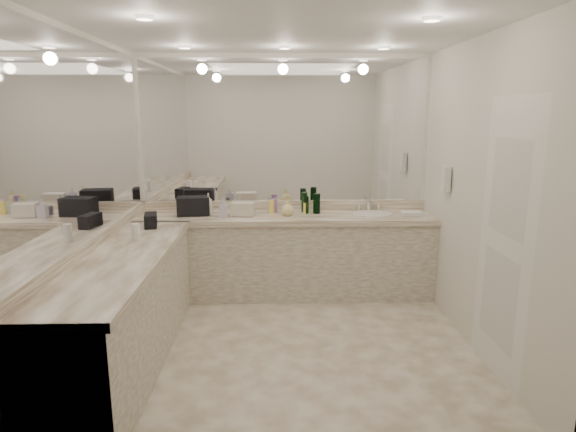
{
  "coord_description": "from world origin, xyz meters",
  "views": [
    {
      "loc": [
        -0.1,
        -3.88,
        1.98
      ],
      "look_at": [
        0.02,
        0.4,
        1.06
      ],
      "focal_mm": 30.0,
      "sensor_mm": 36.0,
      "label": 1
    }
  ],
  "objects_px": {
    "hand_towel": "(411,213)",
    "soap_bottle_a": "(208,204)",
    "sink": "(372,215)",
    "soap_bottle_c": "(287,208)",
    "cream_cosmetic_case": "(243,209)",
    "black_toiletry_bag": "(193,206)",
    "wall_phone": "(446,179)",
    "soap_bottle_b": "(224,208)"
  },
  "relations": [
    {
      "from": "hand_towel",
      "to": "soap_bottle_a",
      "type": "xyz_separation_m",
      "value": [
        -2.18,
        0.08,
        0.1
      ]
    },
    {
      "from": "sink",
      "to": "hand_towel",
      "type": "bearing_deg",
      "value": -8.53
    },
    {
      "from": "hand_towel",
      "to": "soap_bottle_c",
      "type": "relative_size",
      "value": 1.24
    },
    {
      "from": "cream_cosmetic_case",
      "to": "soap_bottle_a",
      "type": "height_order",
      "value": "soap_bottle_a"
    },
    {
      "from": "hand_towel",
      "to": "sink",
      "type": "bearing_deg",
      "value": 171.47
    },
    {
      "from": "black_toiletry_bag",
      "to": "hand_towel",
      "type": "height_order",
      "value": "black_toiletry_bag"
    },
    {
      "from": "wall_phone",
      "to": "cream_cosmetic_case",
      "type": "height_order",
      "value": "wall_phone"
    },
    {
      "from": "hand_towel",
      "to": "soap_bottle_b",
      "type": "xyz_separation_m",
      "value": [
        -2.01,
        -0.03,
        0.08
      ]
    },
    {
      "from": "sink",
      "to": "soap_bottle_c",
      "type": "height_order",
      "value": "soap_bottle_c"
    },
    {
      "from": "wall_phone",
      "to": "soap_bottle_a",
      "type": "bearing_deg",
      "value": 167.58
    },
    {
      "from": "wall_phone",
      "to": "hand_towel",
      "type": "relative_size",
      "value": 1.1
    },
    {
      "from": "soap_bottle_c",
      "to": "black_toiletry_bag",
      "type": "bearing_deg",
      "value": 176.41
    },
    {
      "from": "wall_phone",
      "to": "black_toiletry_bag",
      "type": "xyz_separation_m",
      "value": [
        -2.53,
        0.52,
        -0.35
      ]
    },
    {
      "from": "wall_phone",
      "to": "black_toiletry_bag",
      "type": "height_order",
      "value": "wall_phone"
    },
    {
      "from": "sink",
      "to": "cream_cosmetic_case",
      "type": "distance_m",
      "value": 1.4
    },
    {
      "from": "cream_cosmetic_case",
      "to": "hand_towel",
      "type": "height_order",
      "value": "cream_cosmetic_case"
    },
    {
      "from": "wall_phone",
      "to": "soap_bottle_b",
      "type": "xyz_separation_m",
      "value": [
        -2.2,
        0.41,
        -0.35
      ]
    },
    {
      "from": "cream_cosmetic_case",
      "to": "soap_bottle_c",
      "type": "height_order",
      "value": "soap_bottle_c"
    },
    {
      "from": "black_toiletry_bag",
      "to": "cream_cosmetic_case",
      "type": "relative_size",
      "value": 1.43
    },
    {
      "from": "black_toiletry_bag",
      "to": "soap_bottle_b",
      "type": "bearing_deg",
      "value": -18.18
    },
    {
      "from": "soap_bottle_a",
      "to": "soap_bottle_c",
      "type": "relative_size",
      "value": 1.34
    },
    {
      "from": "sink",
      "to": "black_toiletry_bag",
      "type": "distance_m",
      "value": 1.93
    },
    {
      "from": "soap_bottle_b",
      "to": "soap_bottle_c",
      "type": "relative_size",
      "value": 1.13
    },
    {
      "from": "cream_cosmetic_case",
      "to": "soap_bottle_b",
      "type": "height_order",
      "value": "soap_bottle_b"
    },
    {
      "from": "wall_phone",
      "to": "soap_bottle_b",
      "type": "relative_size",
      "value": 1.21
    },
    {
      "from": "black_toiletry_bag",
      "to": "soap_bottle_b",
      "type": "distance_m",
      "value": 0.35
    },
    {
      "from": "cream_cosmetic_case",
      "to": "hand_towel",
      "type": "relative_size",
      "value": 1.1
    },
    {
      "from": "wall_phone",
      "to": "cream_cosmetic_case",
      "type": "distance_m",
      "value": 2.09
    },
    {
      "from": "sink",
      "to": "cream_cosmetic_case",
      "type": "bearing_deg",
      "value": -178.08
    },
    {
      "from": "black_toiletry_bag",
      "to": "soap_bottle_a",
      "type": "bearing_deg",
      "value": 2.64
    },
    {
      "from": "sink",
      "to": "hand_towel",
      "type": "distance_m",
      "value": 0.42
    },
    {
      "from": "wall_phone",
      "to": "cream_cosmetic_case",
      "type": "xyz_separation_m",
      "value": [
        -2.0,
        0.45,
        -0.38
      ]
    },
    {
      "from": "black_toiletry_bag",
      "to": "soap_bottle_c",
      "type": "relative_size",
      "value": 1.94
    },
    {
      "from": "cream_cosmetic_case",
      "to": "soap_bottle_b",
      "type": "bearing_deg",
      "value": -161.2
    },
    {
      "from": "soap_bottle_b",
      "to": "cream_cosmetic_case",
      "type": "bearing_deg",
      "value": 13.42
    },
    {
      "from": "soap_bottle_a",
      "to": "soap_bottle_c",
      "type": "bearing_deg",
      "value": -4.76
    },
    {
      "from": "sink",
      "to": "soap_bottle_c",
      "type": "distance_m",
      "value": 0.93
    },
    {
      "from": "black_toiletry_bag",
      "to": "cream_cosmetic_case",
      "type": "distance_m",
      "value": 0.54
    },
    {
      "from": "hand_towel",
      "to": "soap_bottle_a",
      "type": "bearing_deg",
      "value": 177.78
    },
    {
      "from": "sink",
      "to": "hand_towel",
      "type": "relative_size",
      "value": 2.02
    },
    {
      "from": "soap_bottle_c",
      "to": "cream_cosmetic_case",
      "type": "bearing_deg",
      "value": 179.87
    },
    {
      "from": "sink",
      "to": "soap_bottle_a",
      "type": "distance_m",
      "value": 1.77
    }
  ]
}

